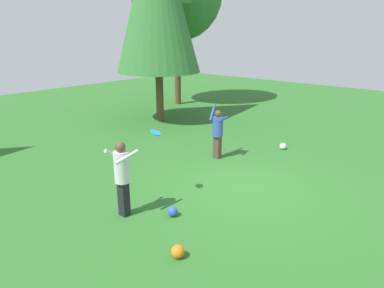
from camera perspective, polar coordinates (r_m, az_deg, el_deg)
ground_plane at (r=9.52m, az=9.00°, el=-7.11°), size 40.00×40.00×0.00m
person_thrower at (r=11.26m, az=4.29°, el=2.32°), size 0.57×0.56×1.79m
person_catcher at (r=7.79m, az=-11.52°, el=-4.67°), size 0.61×0.48×1.77m
frisbee at (r=8.20m, az=-6.07°, el=1.87°), size 0.36×0.36×0.12m
ball_blue at (r=8.01m, az=-3.23°, el=-11.10°), size 0.23×0.23×0.23m
ball_white at (r=12.74m, az=14.84°, el=-0.34°), size 0.24×0.24×0.24m
ball_orange at (r=6.71m, az=-2.36°, el=-17.37°), size 0.26×0.26×0.26m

